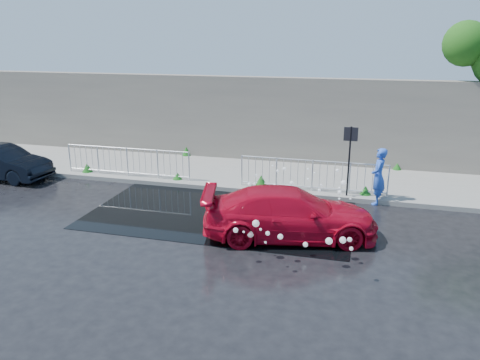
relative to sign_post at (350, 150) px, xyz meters
The scene contains 13 objects.
ground 5.50m from the sign_post, 143.57° to the right, with size 90.00×90.00×0.00m, color black.
pavement 4.90m from the sign_post, 155.66° to the left, with size 30.00×4.00×0.15m, color slate.
curb 4.51m from the sign_post, behind, with size 30.00×0.25×0.16m, color slate.
retaining_wall 5.87m from the sign_post, 135.69° to the left, with size 30.00×0.60×3.50m, color #6A625A.
puddle 4.59m from the sign_post, 150.42° to the right, with size 8.00×5.00×0.01m, color black.
sign_post is the anchor object (origin of this frame).
railing_left 8.26m from the sign_post, behind, with size 5.05×0.05×1.10m.
railing_right 1.57m from the sign_post, 168.23° to the left, with size 5.05×0.05×1.10m.
weeds 4.99m from the sign_post, 162.81° to the left, with size 12.17×3.93×0.40m.
water_spray 3.28m from the sign_post, 115.49° to the right, with size 3.60×5.48×0.91m.
red_car 3.88m from the sign_post, 111.56° to the right, with size 1.91×4.70×1.36m, color #AB061D.
dark_car 12.97m from the sign_post, behind, with size 1.35×3.87×1.28m, color black.
person 1.25m from the sign_post, ahead, with size 0.68×0.45×1.86m, color blue.
Camera 1 is at (4.57, -12.12, 5.29)m, focal length 35.00 mm.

